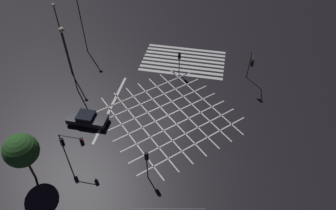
# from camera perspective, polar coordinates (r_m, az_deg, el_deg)

# --- Properties ---
(ground_plane) EXTENTS (200.00, 200.00, 0.00)m
(ground_plane) POSITION_cam_1_polar(r_m,az_deg,el_deg) (34.20, -0.00, -1.97)
(ground_plane) COLOR black
(road_markings) EXTENTS (17.16, 23.08, 0.01)m
(road_markings) POSITION_cam_1_polar(r_m,az_deg,el_deg) (39.13, 1.46, 4.84)
(road_markings) COLOR silver
(road_markings) RESTS_ON ground_plane
(traffic_light_ne_cross) EXTENTS (0.36, 0.39, 3.74)m
(traffic_light_ne_cross) POSITION_cam_1_polar(r_m,az_deg,el_deg) (29.31, -19.26, -7.44)
(traffic_light_ne_cross) COLOR #2D2D30
(traffic_light_ne_cross) RESTS_ON ground_plane
(traffic_light_median_south) EXTENTS (0.36, 0.39, 3.37)m
(traffic_light_median_south) POSITION_cam_1_polar(r_m,az_deg,el_deg) (38.72, 2.16, 8.77)
(traffic_light_median_south) COLOR #2D2D30
(traffic_light_median_south) RESTS_ON ground_plane
(traffic_light_sw_cross) EXTENTS (0.36, 2.66, 4.49)m
(traffic_light_sw_cross) POSITION_cam_1_polar(r_m,az_deg,el_deg) (37.88, 15.57, 7.85)
(traffic_light_sw_cross) COLOR #2D2D30
(traffic_light_sw_cross) RESTS_ON ground_plane
(traffic_light_ne_main) EXTENTS (2.40, 0.36, 4.08)m
(traffic_light_ne_main) POSITION_cam_1_polar(r_m,az_deg,el_deg) (28.78, -17.53, -7.09)
(traffic_light_ne_main) COLOR #2D2D30
(traffic_light_ne_main) RESTS_ON ground_plane
(traffic_light_median_north) EXTENTS (0.36, 0.39, 3.59)m
(traffic_light_median_north) POSITION_cam_1_polar(r_m,az_deg,el_deg) (26.95, -4.04, -10.41)
(traffic_light_median_north) COLOR #2D2D30
(traffic_light_median_north) RESTS_ON ground_plane
(street_lamp_east) EXTENTS (0.60, 0.60, 8.71)m
(street_lamp_east) POSITION_cam_1_polar(r_m,az_deg,el_deg) (35.40, -18.96, 10.81)
(street_lamp_east) COLOR #2D2D30
(street_lamp_east) RESTS_ON ground_plane
(street_lamp_west) EXTENTS (0.49, 0.49, 8.85)m
(street_lamp_west) POSITION_cam_1_polar(r_m,az_deg,el_deg) (43.19, -16.50, 16.43)
(street_lamp_west) COLOR #2D2D30
(street_lamp_west) RESTS_ON ground_plane
(street_lamp_far) EXTENTS (0.43, 0.43, 9.72)m
(street_lamp_far) POSITION_cam_1_polar(r_m,az_deg,el_deg) (39.02, -19.76, 12.97)
(street_lamp_far) COLOR #2D2D30
(street_lamp_far) RESTS_ON ground_plane
(street_tree_near) EXTENTS (2.98, 2.98, 5.57)m
(street_tree_near) POSITION_cam_1_polar(r_m,az_deg,el_deg) (28.48, -26.17, -7.80)
(street_tree_near) COLOR #473323
(street_tree_near) RESTS_ON ground_plane
(waiting_car) EXTENTS (4.37, 1.86, 1.26)m
(waiting_car) POSITION_cam_1_polar(r_m,az_deg,el_deg) (34.14, -15.13, -2.53)
(waiting_car) COLOR black
(waiting_car) RESTS_ON ground_plane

